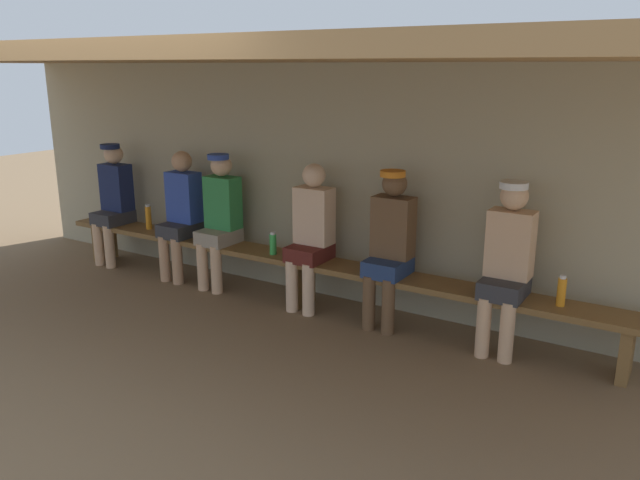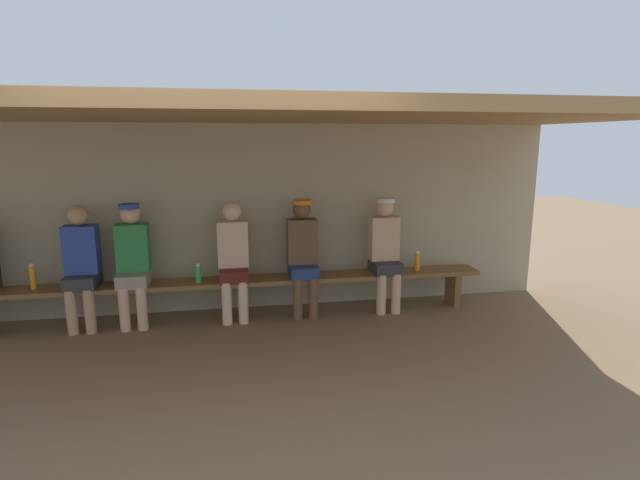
# 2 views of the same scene
# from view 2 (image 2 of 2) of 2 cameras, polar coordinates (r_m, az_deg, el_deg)

# --- Properties ---
(ground_plane) EXTENTS (24.00, 24.00, 0.00)m
(ground_plane) POSITION_cam_2_polar(r_m,az_deg,el_deg) (4.38, -10.59, -15.97)
(ground_plane) COLOR brown
(back_wall) EXTENTS (8.00, 0.20, 2.20)m
(back_wall) POSITION_cam_2_polar(r_m,az_deg,el_deg) (5.97, -10.98, 2.56)
(back_wall) COLOR tan
(back_wall) RESTS_ON ground
(dugout_roof) EXTENTS (8.00, 2.80, 0.12)m
(dugout_roof) POSITION_cam_2_polar(r_m,az_deg,el_deg) (4.60, -11.66, 14.42)
(dugout_roof) COLOR #9E7547
(dugout_roof) RESTS_ON back_wall
(bench) EXTENTS (6.00, 0.36, 0.46)m
(bench) POSITION_cam_2_polar(r_m,az_deg,el_deg) (5.68, -10.73, -5.26)
(bench) COLOR brown
(bench) RESTS_ON ground
(player_in_white) EXTENTS (0.34, 0.42, 1.34)m
(player_in_white) POSITION_cam_2_polar(r_m,az_deg,el_deg) (5.65, -2.01, -1.39)
(player_in_white) COLOR navy
(player_in_white) RESTS_ON ground
(player_in_red) EXTENTS (0.34, 0.42, 1.34)m
(player_in_red) POSITION_cam_2_polar(r_m,az_deg,el_deg) (5.82, -26.01, -2.36)
(player_in_red) COLOR #333338
(player_in_red) RESTS_ON ground
(player_near_post) EXTENTS (0.34, 0.42, 1.34)m
(player_near_post) POSITION_cam_2_polar(r_m,az_deg,el_deg) (5.60, -10.04, -1.86)
(player_near_post) COLOR #591E19
(player_near_post) RESTS_ON ground
(player_with_sunglasses) EXTENTS (0.34, 0.42, 1.34)m
(player_with_sunglasses) POSITION_cam_2_polar(r_m,az_deg,el_deg) (5.70, -20.94, -2.05)
(player_with_sunglasses) COLOR gray
(player_with_sunglasses) RESTS_ON ground
(player_middle) EXTENTS (0.34, 0.42, 1.34)m
(player_middle) POSITION_cam_2_polar(r_m,az_deg,el_deg) (5.87, 7.56, -0.99)
(player_middle) COLOR #333338
(player_middle) RESTS_ON ground
(water_bottle_orange) EXTENTS (0.06, 0.06, 0.22)m
(water_bottle_orange) POSITION_cam_2_polar(r_m,az_deg,el_deg) (5.60, -13.97, -3.79)
(water_bottle_orange) COLOR green
(water_bottle_orange) RESTS_ON bench
(water_bottle_green) EXTENTS (0.06, 0.06, 0.24)m
(water_bottle_green) POSITION_cam_2_polar(r_m,az_deg,el_deg) (6.05, 11.24, -2.43)
(water_bottle_green) COLOR orange
(water_bottle_green) RESTS_ON bench
(water_bottle_clear) EXTENTS (0.06, 0.06, 0.27)m
(water_bottle_clear) POSITION_cam_2_polar(r_m,az_deg,el_deg) (6.01, -30.41, -3.74)
(water_bottle_clear) COLOR orange
(water_bottle_clear) RESTS_ON bench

